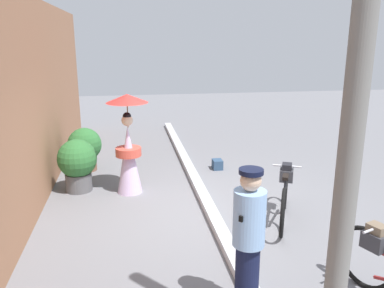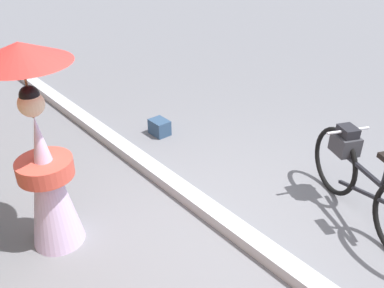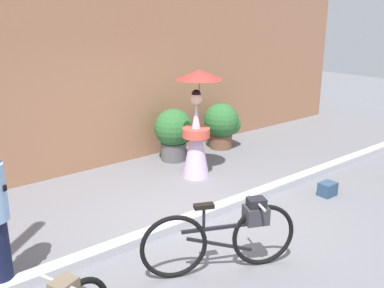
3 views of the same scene
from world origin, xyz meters
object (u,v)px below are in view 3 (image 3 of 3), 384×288
at_px(bicycle_far_side, 227,234).
at_px(person_with_parasol, 197,125).
at_px(potted_plant_small, 222,124).
at_px(backpack_on_pavement, 328,189).
at_px(potted_plant_by_door, 175,132).

bearing_deg(bicycle_far_side, person_with_parasol, 56.74).
xyz_separation_m(potted_plant_small, backpack_on_pavement, (-0.43, -2.96, -0.42)).
height_order(potted_plant_small, backpack_on_pavement, potted_plant_small).
height_order(bicycle_far_side, potted_plant_small, potted_plant_small).
bearing_deg(backpack_on_pavement, person_with_parasol, 118.51).
height_order(potted_plant_by_door, potted_plant_small, potted_plant_by_door).
bearing_deg(backpack_on_pavement, potted_plant_by_door, 105.68).
distance_m(potted_plant_by_door, potted_plant_small, 1.27).
relative_size(potted_plant_by_door, backpack_on_pavement, 3.74).
distance_m(person_with_parasol, potted_plant_small, 1.85).
relative_size(bicycle_far_side, backpack_on_pavement, 6.07).
bearing_deg(potted_plant_small, person_with_parasol, -147.77).
xyz_separation_m(person_with_parasol, backpack_on_pavement, (1.09, -2.00, -0.84)).
relative_size(potted_plant_by_door, potted_plant_small, 1.06).
bearing_deg(person_with_parasol, potted_plant_by_door, 75.53).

